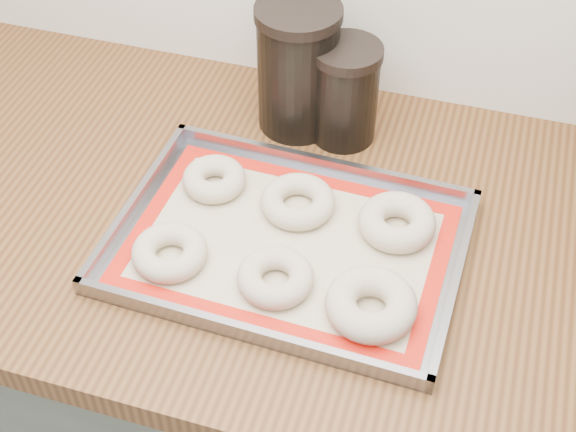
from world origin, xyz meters
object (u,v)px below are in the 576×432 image
(baking_tray, at_px, (288,244))
(bagel_front_left, at_px, (170,252))
(bagel_front_right, at_px, (371,304))
(canister_left, at_px, (298,68))
(bagel_back_left, at_px, (214,179))
(bagel_back_mid, at_px, (298,201))
(canister_mid, at_px, (345,93))
(bagel_back_right, at_px, (397,222))
(bagel_front_mid, at_px, (275,277))

(baking_tray, bearing_deg, bagel_front_left, -153.01)
(bagel_front_left, bearing_deg, baking_tray, 26.99)
(bagel_front_right, relative_size, canister_left, 0.56)
(bagel_back_left, relative_size, bagel_back_mid, 0.88)
(bagel_back_left, distance_m, bagel_back_mid, 0.13)
(bagel_front_left, bearing_deg, canister_left, 77.12)
(canister_mid, bearing_deg, baking_tray, -92.86)
(bagel_back_right, relative_size, canister_left, 0.52)
(canister_left, relative_size, canister_mid, 1.28)
(bagel_front_mid, xyz_separation_m, bagel_back_right, (0.13, 0.14, 0.00))
(baking_tray, bearing_deg, bagel_front_right, -31.94)
(bagel_front_right, distance_m, bagel_back_right, 0.15)
(bagel_back_mid, bearing_deg, canister_mid, 84.09)
(bagel_front_left, bearing_deg, bagel_back_right, 26.85)
(canister_mid, bearing_deg, bagel_back_left, -130.01)
(baking_tray, xyz_separation_m, bagel_front_mid, (0.01, -0.07, 0.01))
(canister_mid, bearing_deg, bagel_front_left, -115.28)
(bagel_back_left, height_order, bagel_back_mid, same)
(bagel_front_right, height_order, canister_left, canister_left)
(bagel_front_mid, relative_size, bagel_back_mid, 0.95)
(bagel_front_left, distance_m, bagel_back_left, 0.15)
(bagel_back_left, bearing_deg, canister_left, 69.23)
(bagel_back_right, bearing_deg, canister_mid, 123.22)
(baking_tray, xyz_separation_m, bagel_front_left, (-0.14, -0.07, 0.01))
(bagel_back_right, bearing_deg, bagel_front_right, -90.92)
(baking_tray, relative_size, bagel_front_left, 4.72)
(bagel_front_mid, distance_m, canister_mid, 0.33)
(bagel_front_left, height_order, bagel_back_mid, same)
(bagel_front_mid, height_order, bagel_back_left, same)
(canister_left, bearing_deg, bagel_front_mid, -78.33)
(bagel_front_left, xyz_separation_m, canister_left, (0.08, 0.33, 0.08))
(bagel_front_left, height_order, bagel_front_mid, same)
(bagel_back_mid, xyz_separation_m, canister_left, (-0.06, 0.19, 0.08))
(baking_tray, bearing_deg, canister_mid, 87.14)
(baking_tray, distance_m, canister_mid, 0.26)
(bagel_back_right, xyz_separation_m, canister_left, (-0.20, 0.19, 0.08))
(bagel_back_left, bearing_deg, baking_tray, -30.07)
(bagel_back_mid, distance_m, canister_mid, 0.19)
(bagel_back_left, xyz_separation_m, bagel_back_right, (0.27, -0.01, 0.00))
(baking_tray, bearing_deg, bagel_back_left, 149.93)
(bagel_front_mid, distance_m, bagel_front_right, 0.13)
(canister_left, height_order, canister_mid, canister_left)
(baking_tray, height_order, bagel_back_left, bagel_back_left)
(baking_tray, bearing_deg, bagel_back_right, 26.69)
(bagel_front_mid, xyz_separation_m, bagel_back_mid, (-0.01, 0.14, -0.00))
(canister_left, bearing_deg, baking_tray, -76.28)
(bagel_back_mid, height_order, bagel_back_right, bagel_back_right)
(baking_tray, distance_m, bagel_front_mid, 0.07)
(bagel_front_mid, relative_size, bagel_front_right, 0.86)
(baking_tray, relative_size, bagel_back_left, 5.18)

